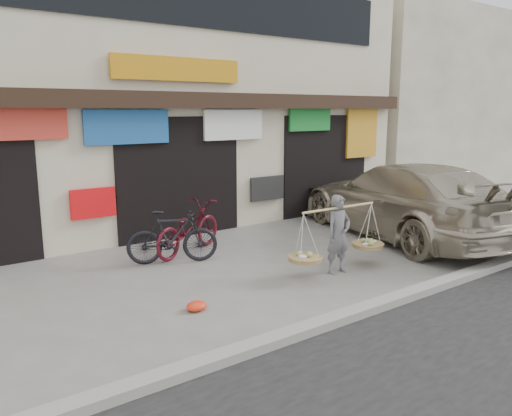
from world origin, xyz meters
TOP-DOWN VIEW (x-y plane):
  - ground at (0.00, 0.00)m, footprint 70.00×70.00m
  - kerb at (0.00, -2.00)m, footprint 70.00×0.25m
  - shophouse_block at (-0.00, 6.42)m, footprint 14.00×6.32m
  - neighbor_east at (13.50, 7.00)m, footprint 12.00×7.00m
  - street_vendor at (1.02, -0.46)m, footprint 2.07×0.60m
  - bike_1 at (-1.09, 1.77)m, footprint 1.74×1.13m
  - bike_2 at (-0.52, 2.19)m, footprint 2.07×1.45m
  - suv at (4.10, 0.55)m, footprint 3.55×6.18m
  - red_bag at (-1.86, -0.51)m, footprint 0.31×0.25m

SIDE VIEW (x-z plane):
  - ground at x=0.00m, z-range 0.00..0.00m
  - kerb at x=0.00m, z-range 0.00..0.12m
  - red_bag at x=-1.86m, z-range 0.00..0.14m
  - bike_1 at x=-1.09m, z-range 0.00..1.02m
  - bike_2 at x=-0.52m, z-range 0.00..1.03m
  - street_vendor at x=1.02m, z-range -0.07..1.33m
  - suv at x=4.10m, z-range 0.00..1.68m
  - neighbor_east at x=13.50m, z-range 0.00..6.40m
  - shophouse_block at x=0.00m, z-range -0.05..6.95m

